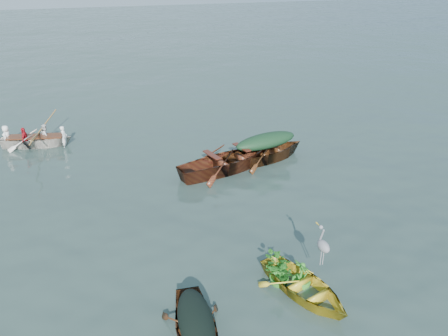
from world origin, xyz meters
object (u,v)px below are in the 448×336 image
at_px(green_tarp_boat, 265,161).
at_px(open_wooden_boat, 227,171).
at_px(rowed_boat, 37,146).
at_px(yellow_dinghy, 303,294).
at_px(heron, 323,252).

distance_m(green_tarp_boat, open_wooden_boat, 1.61).
distance_m(green_tarp_boat, rowed_boat, 8.81).
distance_m(yellow_dinghy, heron, 1.00).
height_order(yellow_dinghy, open_wooden_boat, open_wooden_boat).
bearing_deg(yellow_dinghy, heron, 5.19).
relative_size(green_tarp_boat, heron, 4.86).
bearing_deg(heron, green_tarp_boat, 58.95).
bearing_deg(open_wooden_boat, green_tarp_boat, -91.43).
distance_m(rowed_boat, heron, 12.30).
bearing_deg(rowed_boat, green_tarp_boat, -104.97).
relative_size(yellow_dinghy, heron, 3.11).
xyz_separation_m(green_tarp_boat, open_wooden_boat, (-1.58, -0.33, 0.00)).
xyz_separation_m(yellow_dinghy, rowed_boat, (-5.58, 10.86, 0.00)).
bearing_deg(heron, rowed_boat, 102.98).
bearing_deg(rowed_boat, heron, -136.48).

